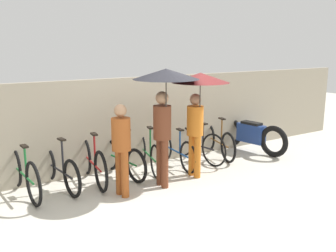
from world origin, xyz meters
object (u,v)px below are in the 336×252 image
object	(u,v)px
parked_bicycle_3	(122,159)
motorcycle	(251,135)
parked_bicycle_6	(197,144)
parked_bicycle_5	(175,150)
pedestrian_center	(165,92)
parked_bicycle_2	(92,162)
parked_bicycle_7	(218,141)
pedestrian_trailing	(199,94)
pedestrian_leading	(121,143)
parked_bicycle_1	(59,169)
parked_bicycle_4	(148,153)
parked_bicycle_0	(23,174)

from	to	relation	value
parked_bicycle_3	motorcycle	distance (m)	3.41
parked_bicycle_6	parked_bicycle_5	bearing A→B (deg)	89.42
pedestrian_center	motorcycle	bearing A→B (deg)	-161.14
parked_bicycle_6	motorcycle	bearing A→B (deg)	-99.02
parked_bicycle_3	motorcycle	world-z (taller)	parked_bicycle_3
parked_bicycle_2	parked_bicycle_3	size ratio (longest dim) A/B	1.10
parked_bicycle_7	pedestrian_trailing	bearing A→B (deg)	140.03
pedestrian_leading	pedestrian_trailing	distance (m)	1.77
parked_bicycle_2	parked_bicycle_5	distance (m)	1.84
parked_bicycle_2	parked_bicycle_5	xyz separation A→B (m)	(1.84, -0.03, -0.04)
parked_bicycle_1	pedestrian_center	xyz separation A→B (m)	(1.61, -1.02, 1.38)
parked_bicycle_3	pedestrian_trailing	size ratio (longest dim) A/B	0.80
parked_bicycle_3	motorcycle	size ratio (longest dim) A/B	0.81
parked_bicycle_5	motorcycle	size ratio (longest dim) A/B	0.85
parked_bicycle_2	pedestrian_leading	size ratio (longest dim) A/B	1.13
parked_bicycle_2	parked_bicycle_3	bearing A→B (deg)	-82.40
pedestrian_trailing	parked_bicycle_4	bearing A→B (deg)	-59.59
parked_bicycle_0	parked_bicycle_2	world-z (taller)	parked_bicycle_2
parked_bicycle_1	parked_bicycle_3	size ratio (longest dim) A/B	1.07
parked_bicycle_2	pedestrian_center	distance (m)	1.94
parked_bicycle_5	pedestrian_trailing	world-z (taller)	pedestrian_trailing
parked_bicycle_4	parked_bicycle_2	bearing A→B (deg)	107.43
parked_bicycle_6	parked_bicycle_2	bearing A→B (deg)	84.69
parked_bicycle_0	parked_bicycle_5	size ratio (longest dim) A/B	1.06
parked_bicycle_0	parked_bicycle_2	size ratio (longest dim) A/B	1.01
parked_bicycle_0	parked_bicycle_6	distance (m)	3.69
parked_bicycle_5	parked_bicycle_4	bearing A→B (deg)	85.29
parked_bicycle_2	pedestrian_center	xyz separation A→B (m)	(0.99, -0.98, 1.35)
parked_bicycle_5	parked_bicycle_6	size ratio (longest dim) A/B	0.99
pedestrian_center	parked_bicycle_0	bearing A→B (deg)	-22.06
motorcycle	parked_bicycle_6	bearing A→B (deg)	78.43
parked_bicycle_5	parked_bicycle_6	world-z (taller)	parked_bicycle_5
parked_bicycle_1	pedestrian_center	world-z (taller)	pedestrian_center
parked_bicycle_2	parked_bicycle_6	world-z (taller)	parked_bicycle_2
parked_bicycle_7	parked_bicycle_5	bearing A→B (deg)	108.24
pedestrian_leading	parked_bicycle_5	bearing A→B (deg)	-158.93
parked_bicycle_5	pedestrian_trailing	xyz separation A→B (m)	(-0.04, -0.83, 1.28)
parked_bicycle_0	pedestrian_center	size ratio (longest dim) A/B	0.85
parked_bicycle_0	motorcycle	size ratio (longest dim) A/B	0.91
parked_bicycle_2	parked_bicycle_7	bearing A→B (deg)	-83.09
parked_bicycle_4	pedestrian_center	size ratio (longest dim) A/B	0.80
parked_bicycle_6	parked_bicycle_1	bearing A→B (deg)	83.77
motorcycle	parked_bicycle_3	bearing A→B (deg)	80.23
pedestrian_leading	pedestrian_center	distance (m)	1.15
parked_bicycle_5	motorcycle	world-z (taller)	parked_bicycle_5
parked_bicycle_3	parked_bicycle_5	bearing A→B (deg)	-99.16
pedestrian_trailing	parked_bicycle_5	bearing A→B (deg)	-93.70
parked_bicycle_5	parked_bicycle_1	bearing A→B (deg)	93.72
parked_bicycle_1	parked_bicycle_7	bearing A→B (deg)	-95.46
parked_bicycle_7	pedestrian_leading	bearing A→B (deg)	122.18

